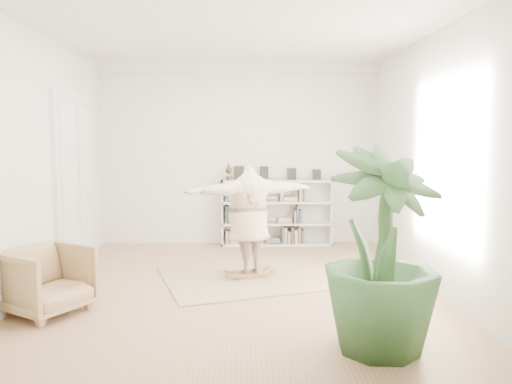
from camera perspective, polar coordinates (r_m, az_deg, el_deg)
The scene contains 9 objects.
floor at distance 7.31m, azimuth -2.07°, elevation -10.66°, with size 6.00×6.00×0.00m, color #94714C.
room_shell at distance 10.05m, azimuth -2.01°, elevation 14.08°, with size 6.00×6.00×6.00m.
doors at distance 8.78m, azimuth -19.96°, elevation 1.09°, with size 0.09×1.78×2.92m.
bookshelf at distance 9.95m, azimuth 2.33°, elevation -2.45°, with size 2.20×0.35×1.64m.
armchair at distance 6.62m, azimuth -22.78°, elevation -9.28°, with size 0.87×0.89×0.81m, color tan.
rug at distance 7.70m, azimuth -0.80°, elevation -9.72°, with size 2.50×2.00×0.02m, color tan.
rocker_board at distance 7.69m, azimuth -0.80°, elevation -9.30°, with size 0.58×0.45×0.11m.
person at distance 7.50m, azimuth -0.81°, elevation -2.83°, with size 2.01×0.55×1.63m, color beige.
houseplant at distance 5.07m, azimuth 14.09°, elevation -6.44°, with size 1.14×1.14×2.04m, color #2E5229.
Camera 1 is at (0.06, -7.01, 2.10)m, focal length 35.00 mm.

